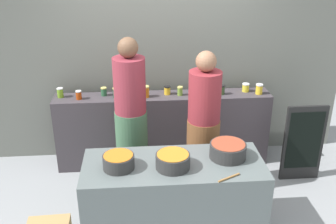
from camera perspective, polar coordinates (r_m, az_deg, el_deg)
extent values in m
plane|color=gray|center=(4.39, 0.39, -14.54)|extent=(12.00, 12.00, 0.00)
cube|color=slate|center=(5.04, -1.04, 9.76)|extent=(4.80, 0.12, 3.00)
cube|color=#3F393F|center=(5.06, -0.70, -2.55)|extent=(2.70, 0.36, 0.95)
cube|color=#586262|center=(3.90, 0.80, -12.58)|extent=(1.70, 0.70, 0.81)
cylinder|color=olive|center=(4.97, -15.39, 2.67)|extent=(0.07, 0.07, 0.11)
cylinder|color=silver|center=(4.95, -15.47, 3.31)|extent=(0.08, 0.08, 0.01)
cylinder|color=#A6380D|center=(4.86, -12.85, 2.36)|extent=(0.07, 0.07, 0.10)
cylinder|color=silver|center=(4.84, -12.91, 2.96)|extent=(0.07, 0.07, 0.01)
cylinder|color=#295B38|center=(4.91, -9.31, 2.89)|extent=(0.07, 0.07, 0.09)
cylinder|color=#D6C666|center=(4.89, -9.35, 3.46)|extent=(0.07, 0.07, 0.01)
cylinder|color=#1F4F37|center=(4.82, -7.55, 2.73)|extent=(0.08, 0.08, 0.12)
cylinder|color=#D6C666|center=(4.79, -7.59, 3.44)|extent=(0.08, 0.08, 0.01)
cylinder|color=#964F0D|center=(4.90, -6.07, 3.12)|extent=(0.07, 0.07, 0.10)
cylinder|color=silver|center=(4.88, -6.10, 3.74)|extent=(0.07, 0.07, 0.01)
cylinder|color=#CB6B17|center=(4.80, -3.28, 2.91)|extent=(0.09, 0.09, 0.13)
cylinder|color=#D6C666|center=(4.78, -3.30, 3.70)|extent=(0.09, 0.09, 0.01)
cylinder|color=gold|center=(4.89, -0.10, 3.12)|extent=(0.08, 0.08, 0.09)
cylinder|color=black|center=(4.87, -0.10, 3.70)|extent=(0.08, 0.08, 0.01)
cylinder|color=olive|center=(4.86, 1.76, 3.00)|extent=(0.06, 0.06, 0.10)
cylinder|color=#D6C666|center=(4.84, 1.77, 3.62)|extent=(0.07, 0.07, 0.01)
cylinder|color=gold|center=(4.89, 4.57, 3.20)|extent=(0.08, 0.08, 0.12)
cylinder|color=black|center=(4.87, 4.60, 3.93)|extent=(0.08, 0.08, 0.01)
cylinder|color=orange|center=(4.93, 6.27, 3.19)|extent=(0.08, 0.08, 0.10)
cylinder|color=black|center=(4.91, 6.30, 3.80)|extent=(0.08, 0.08, 0.01)
cylinder|color=#304424|center=(4.93, 7.83, 3.14)|extent=(0.07, 0.07, 0.11)
cylinder|color=black|center=(4.91, 7.87, 3.80)|extent=(0.07, 0.07, 0.01)
cylinder|color=gold|center=(5.08, 11.22, 3.44)|extent=(0.09, 0.09, 0.09)
cylinder|color=silver|center=(5.06, 11.26, 4.00)|extent=(0.09, 0.09, 0.01)
cylinder|color=gold|center=(5.03, 13.11, 3.19)|extent=(0.08, 0.08, 0.11)
cylinder|color=silver|center=(5.00, 13.17, 3.87)|extent=(0.09, 0.09, 0.02)
cylinder|color=#2D2D2D|center=(3.60, -7.20, -7.19)|extent=(0.29, 0.29, 0.13)
cylinder|color=#C16A1D|center=(3.57, -7.25, -6.25)|extent=(0.27, 0.27, 0.00)
cylinder|color=#2D2D2D|center=(3.58, 0.70, -7.14)|extent=(0.31, 0.31, 0.14)
cylinder|color=#C17220|center=(3.54, 0.71, -6.15)|extent=(0.29, 0.29, 0.00)
cylinder|color=#2D2D2D|center=(3.78, 8.69, -5.57)|extent=(0.35, 0.35, 0.14)
cylinder|color=#953F28|center=(3.75, 8.76, -4.57)|extent=(0.32, 0.32, 0.00)
cylinder|color=#9E703D|center=(3.50, 8.87, -9.40)|extent=(0.22, 0.12, 0.02)
cylinder|color=#3F6447|center=(4.54, -5.22, -5.67)|extent=(0.36, 0.36, 0.99)
cylinder|color=maroon|center=(4.20, -5.62, 3.86)|extent=(0.35, 0.35, 0.61)
sphere|color=brown|center=(4.08, -5.85, 9.31)|extent=(0.22, 0.22, 0.22)
cylinder|color=brown|center=(4.51, 5.01, -6.46)|extent=(0.37, 0.37, 0.91)
cylinder|color=maroon|center=(4.19, 5.36, 2.24)|extent=(0.35, 0.35, 0.56)
sphere|color=#8C6047|center=(4.07, 5.57, 7.33)|extent=(0.22, 0.22, 0.22)
cube|color=black|center=(4.97, 19.05, -4.34)|extent=(0.49, 0.04, 0.97)
cube|color=black|center=(4.93, 19.22, -3.95)|extent=(0.41, 0.01, 0.74)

